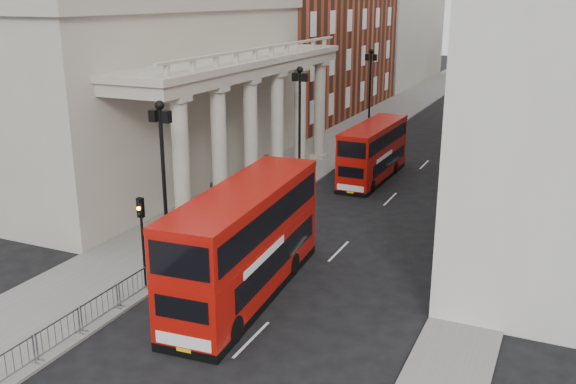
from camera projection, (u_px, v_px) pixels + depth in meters
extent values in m
plane|color=black|center=(128.00, 310.00, 27.58)|extent=(260.00, 260.00, 0.00)
cube|color=slate|center=(320.00, 153.00, 54.88)|extent=(6.00, 140.00, 0.12)
cube|color=slate|center=(523.00, 174.00, 48.37)|extent=(3.00, 140.00, 0.12)
cube|color=slate|center=(353.00, 156.00, 53.71)|extent=(0.20, 140.00, 0.14)
cube|color=#A29988|center=(161.00, 98.00, 45.64)|extent=(9.00, 28.00, 12.00)
cube|color=maroon|center=(318.00, 14.00, 70.31)|extent=(9.00, 32.00, 22.00)
cube|color=#A29988|center=(395.00, 16.00, 98.48)|extent=(9.00, 30.00, 20.00)
cube|color=#60605E|center=(512.00, 53.00, 104.18)|extent=(8.00, 8.00, 8.00)
cylinder|color=black|center=(169.00, 263.00, 31.15)|extent=(0.36, 0.36, 0.80)
cylinder|color=black|center=(165.00, 192.00, 30.10)|extent=(0.18, 0.18, 8.00)
sphere|color=black|center=(159.00, 105.00, 28.90)|extent=(0.44, 0.44, 0.44)
cube|color=black|center=(167.00, 117.00, 28.90)|extent=(0.35, 0.35, 0.55)
cube|color=black|center=(154.00, 116.00, 29.18)|extent=(0.35, 0.35, 0.55)
cylinder|color=black|center=(299.00, 180.00, 45.09)|extent=(0.36, 0.36, 0.80)
cylinder|color=black|center=(300.00, 130.00, 44.03)|extent=(0.18, 0.18, 8.00)
sphere|color=black|center=(300.00, 70.00, 42.83)|extent=(0.44, 0.44, 0.44)
cube|color=black|center=(305.00, 77.00, 42.84)|extent=(0.35, 0.35, 0.55)
cube|color=black|center=(295.00, 77.00, 43.12)|extent=(0.35, 0.35, 0.55)
cylinder|color=black|center=(368.00, 137.00, 59.03)|extent=(0.36, 0.36, 0.80)
cylinder|color=black|center=(370.00, 98.00, 57.97)|extent=(0.18, 0.18, 8.00)
sphere|color=black|center=(371.00, 52.00, 56.77)|extent=(0.44, 0.44, 0.44)
cube|color=black|center=(375.00, 57.00, 56.78)|extent=(0.35, 0.35, 0.55)
cube|color=black|center=(367.00, 57.00, 57.05)|extent=(0.35, 0.35, 0.55)
cylinder|color=black|center=(144.00, 253.00, 28.99)|extent=(0.12, 0.12, 3.40)
cube|color=black|center=(140.00, 208.00, 28.36)|extent=(0.28, 0.22, 0.90)
sphere|color=black|center=(138.00, 202.00, 28.16)|extent=(0.18, 0.18, 0.18)
sphere|color=orange|center=(139.00, 208.00, 28.25)|extent=(0.18, 0.18, 0.18)
sphere|color=black|center=(139.00, 215.00, 28.33)|extent=(0.18, 0.18, 0.18)
cube|color=gray|center=(10.00, 364.00, 22.30)|extent=(0.50, 2.30, 1.10)
cube|color=gray|center=(59.00, 333.00, 24.35)|extent=(0.50, 2.30, 1.10)
cube|color=gray|center=(100.00, 307.00, 26.39)|extent=(0.50, 2.30, 1.10)
cube|color=gray|center=(135.00, 285.00, 28.44)|extent=(0.50, 2.30, 1.10)
cube|color=gray|center=(166.00, 265.00, 30.49)|extent=(0.50, 2.30, 1.10)
cube|color=gray|center=(193.00, 248.00, 32.53)|extent=(0.50, 2.30, 1.10)
cube|color=gray|center=(216.00, 233.00, 34.58)|extent=(0.50, 2.30, 1.10)
cube|color=gray|center=(237.00, 220.00, 36.63)|extent=(0.50, 2.30, 1.10)
cube|color=#A80E07|center=(246.00, 264.00, 28.64)|extent=(3.57, 11.71, 2.20)
cube|color=#A80E07|center=(245.00, 215.00, 27.97)|extent=(3.57, 11.71, 1.92)
cube|color=#A80E07|center=(244.00, 191.00, 27.65)|extent=(3.61, 11.76, 0.27)
cube|color=black|center=(247.00, 290.00, 29.02)|extent=(3.59, 11.71, 0.38)
cube|color=black|center=(246.00, 258.00, 28.56)|extent=(3.48, 9.52, 1.10)
cube|color=black|center=(245.00, 213.00, 27.94)|extent=(3.59, 11.06, 1.21)
cube|color=white|center=(183.00, 341.00, 23.69)|extent=(2.31, 0.23, 0.49)
cube|color=yellow|center=(184.00, 350.00, 23.79)|extent=(0.61, 0.09, 0.14)
cylinder|color=black|center=(178.00, 318.00, 25.72)|extent=(0.43, 1.12, 1.10)
cylinder|color=black|center=(234.00, 329.00, 24.90)|extent=(0.43, 1.12, 1.10)
cylinder|color=black|center=(245.00, 257.00, 31.74)|extent=(0.43, 1.12, 1.10)
cylinder|color=black|center=(293.00, 264.00, 30.92)|extent=(0.43, 1.12, 1.10)
cube|color=#AC0E07|center=(373.00, 163.00, 46.95)|extent=(2.43, 9.50, 1.80)
cube|color=#AC0E07|center=(374.00, 138.00, 46.40)|extent=(2.43, 9.50, 1.58)
cube|color=#AC0E07|center=(374.00, 126.00, 46.13)|extent=(2.47, 9.54, 0.23)
cube|color=black|center=(372.00, 177.00, 47.26)|extent=(2.45, 9.50, 0.32)
cube|color=black|center=(373.00, 160.00, 46.88)|extent=(2.45, 7.70, 0.90)
cube|color=black|center=(374.00, 137.00, 46.37)|extent=(2.48, 8.96, 0.99)
cube|color=white|center=(350.00, 188.00, 43.05)|extent=(1.89, 0.09, 0.41)
cube|color=yellow|center=(350.00, 192.00, 43.13)|extent=(0.50, 0.05, 0.12)
cylinder|color=black|center=(344.00, 183.00, 44.75)|extent=(0.31, 0.91, 0.90)
cylinder|color=black|center=(372.00, 186.00, 43.91)|extent=(0.31, 0.91, 0.90)
cylinder|color=black|center=(369.00, 165.00, 49.50)|extent=(0.31, 0.91, 0.90)
cylinder|color=black|center=(394.00, 168.00, 48.66)|extent=(0.31, 0.91, 0.90)
imported|color=black|center=(213.00, 197.00, 39.46)|extent=(0.81, 0.67, 1.89)
imported|color=#282320|center=(221.00, 184.00, 42.78)|extent=(0.80, 0.62, 1.63)
imported|color=black|center=(266.00, 165.00, 47.49)|extent=(0.94, 0.83, 1.61)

